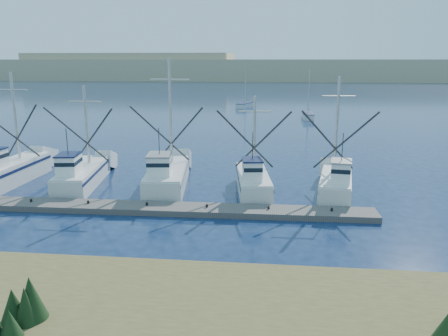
{
  "coord_description": "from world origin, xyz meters",
  "views": [
    {
      "loc": [
        0.19,
        -21.28,
        9.71
      ],
      "look_at": [
        -2.88,
        8.0,
        2.42
      ],
      "focal_mm": 35.0,
      "sensor_mm": 36.0,
      "label": 1
    }
  ],
  "objects": [
    {
      "name": "ground",
      "position": [
        0.0,
        0.0,
        0.0
      ],
      "size": [
        500.0,
        500.0,
        0.0
      ],
      "primitive_type": "plane",
      "color": "#0D1D39",
      "rests_on": "ground"
    },
    {
      "name": "trawler_fleet",
      "position": [
        -8.77,
        10.59,
        0.97
      ],
      "size": [
        28.63,
        9.43,
        9.92
      ],
      "color": "silver",
      "rests_on": "ground"
    },
    {
      "name": "sailboat_near",
      "position": [
        6.7,
        54.18,
        0.5
      ],
      "size": [
        1.7,
        5.67,
        8.1
      ],
      "rotation": [
        0.0,
        0.0,
        -0.0
      ],
      "color": "silver",
      "rests_on": "ground"
    },
    {
      "name": "sailboat_far",
      "position": [
        -5.0,
        70.88,
        0.49
      ],
      "size": [
        3.56,
        6.16,
        8.1
      ],
      "rotation": [
        0.0,
        0.0,
        -0.33
      ],
      "color": "silver",
      "rests_on": "ground"
    },
    {
      "name": "dune_ridge",
      "position": [
        0.0,
        210.0,
        5.0
      ],
      "size": [
        360.0,
        60.0,
        10.0
      ],
      "primitive_type": "cube",
      "color": "tan",
      "rests_on": "ground"
    },
    {
      "name": "floating_dock",
      "position": [
        -7.73,
        5.4,
        0.2
      ],
      "size": [
        29.81,
        2.31,
        0.4
      ],
      "primitive_type": "cube",
      "rotation": [
        0.0,
        0.0,
        0.01
      ],
      "color": "#5E5854",
      "rests_on": "ground"
    }
  ]
}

